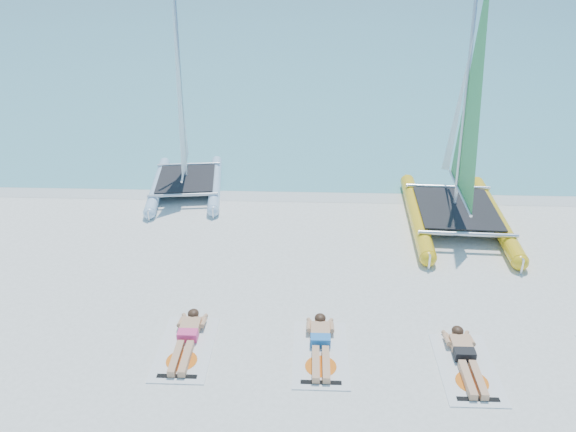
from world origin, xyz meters
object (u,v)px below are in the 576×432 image
catamaran_yellow (462,137)px  sunbather_c (465,356)px  sunbather_b (320,342)px  towel_c (467,368)px  catamaran_blue (182,133)px  sunbather_a (187,337)px  towel_b (320,354)px  towel_a (186,348)px

catamaran_yellow → sunbather_c: 6.46m
sunbather_c → sunbather_b: bearing=173.6°
towel_c → catamaran_blue: bearing=130.3°
catamaran_blue → sunbather_a: size_ratio=3.36×
towel_c → catamaran_yellow: bearing=80.0°
towel_c → sunbather_c: (0.00, 0.19, 0.11)m
sunbather_a → catamaran_blue: bearing=101.4°
sunbather_b → catamaran_blue: bearing=118.7°
catamaran_blue → sunbather_a: bearing=-85.7°
towel_b → catamaran_blue: bearing=118.0°
towel_a → sunbather_b: sunbather_b is taller
catamaran_blue → towel_b: bearing=-69.1°
catamaran_blue → sunbather_a: 7.45m
catamaran_blue → catamaran_yellow: (7.59, -1.46, 0.47)m
catamaran_yellow → sunbather_b: size_ratio=4.05×
towel_a → towel_c: same height
sunbather_b → sunbather_c: 2.58m
towel_b → sunbather_c: (2.57, -0.10, 0.11)m
towel_c → sunbather_a: bearing=174.0°
catamaran_yellow → towel_c: (-1.09, -6.21, -2.19)m
catamaran_yellow → sunbather_a: 8.62m
towel_a → towel_c: (5.05, -0.34, 0.00)m
catamaran_yellow → catamaran_blue: bearing=171.8°
sunbather_b → catamaran_yellow: bearing=57.4°
catamaran_blue → sunbather_a: (1.44, -7.13, -1.61)m
sunbather_c → towel_b: bearing=177.9°
catamaran_yellow → towel_a: bearing=-133.7°
catamaran_yellow → towel_a: 8.77m
catamaran_blue → sunbather_b: bearing=-68.5°
catamaran_blue → sunbather_b: 8.35m
catamaran_yellow → towel_b: catamaran_yellow is taller
towel_a → sunbather_a: sunbather_a is taller
sunbather_a → towel_c: 5.08m
catamaran_blue → towel_b: catamaran_blue is taller
sunbather_a → sunbather_c: (5.05, -0.34, 0.00)m
catamaran_blue → sunbather_b: size_ratio=3.36×
catamaran_yellow → towel_c: bearing=-97.3°
sunbather_a → towel_c: (5.05, -0.53, -0.11)m
catamaran_blue → towel_a: catamaran_blue is taller
towel_b → towel_a: bearing=178.8°
towel_a → towel_b: same height
sunbather_b → towel_c: size_ratio=0.93×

